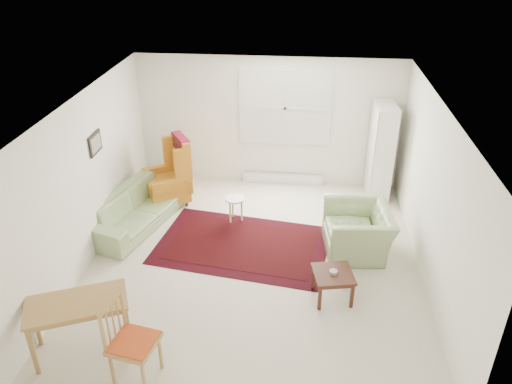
# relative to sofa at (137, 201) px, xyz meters

# --- Properties ---
(room) EXTENTS (5.04, 5.54, 2.51)m
(room) POSITION_rel_sofa_xyz_m (2.12, -0.69, 0.83)
(room) COLOR beige
(room) RESTS_ON ground
(rug) EXTENTS (2.93, 2.12, 0.03)m
(rug) POSITION_rel_sofa_xyz_m (1.87, -0.49, -0.42)
(rug) COLOR black
(rug) RESTS_ON ground
(sofa) EXTENTS (1.42, 2.29, 0.86)m
(sofa) POSITION_rel_sofa_xyz_m (0.00, 0.00, 0.00)
(sofa) COLOR #8EA66E
(sofa) RESTS_ON ground
(armchair) EXTENTS (1.09, 1.21, 0.87)m
(armchair) POSITION_rel_sofa_xyz_m (3.69, -0.42, 0.00)
(armchair) COLOR #8EA66E
(armchair) RESTS_ON ground
(wingback_chair) EXTENTS (1.05, 1.04, 1.28)m
(wingback_chair) POSITION_rel_sofa_xyz_m (0.32, 0.75, 0.21)
(wingback_chair) COLOR orange
(wingback_chair) RESTS_ON ground
(coffee_table) EXTENTS (0.62, 0.62, 0.43)m
(coffee_table) POSITION_rel_sofa_xyz_m (3.26, -1.64, -0.22)
(coffee_table) COLOR #421F14
(coffee_table) RESTS_ON ground
(stool) EXTENTS (0.36, 0.36, 0.46)m
(stool) POSITION_rel_sofa_xyz_m (1.65, 0.25, -0.20)
(stool) COLOR white
(stool) RESTS_ON ground
(cabinet) EXTENTS (0.42, 0.74, 1.80)m
(cabinet) POSITION_rel_sofa_xyz_m (4.20, 1.45, 0.47)
(cabinet) COLOR white
(cabinet) RESTS_ON ground
(desk) EXTENTS (1.28, 0.98, 0.73)m
(desk) POSITION_rel_sofa_xyz_m (0.23, -2.89, -0.07)
(desk) COLOR #AC8045
(desk) RESTS_ON ground
(desk_chair) EXTENTS (0.57, 0.57, 1.10)m
(desk_chair) POSITION_rel_sofa_xyz_m (1.01, -3.25, 0.12)
(desk_chair) COLOR #AC8045
(desk_chair) RESTS_ON ground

